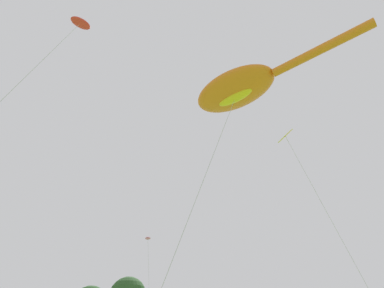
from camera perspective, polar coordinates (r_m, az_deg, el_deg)
name	(u,v)px	position (r m, az deg, el deg)	size (l,w,h in m)	color
big_show_kite	(238,89)	(21.17, 9.06, 10.67)	(7.91, 12.14, 17.23)	orange
small_kite_tiny_distant	(289,143)	(20.07, 18.55, 0.16)	(2.36, 3.05, 13.31)	yellow
small_kite_stunt_black	(79,25)	(17.54, -21.37, 20.94)	(4.60, 1.75, 15.71)	red
small_kite_delta_white	(148,241)	(31.42, -8.65, -18.25)	(0.50, 2.06, 10.47)	pink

